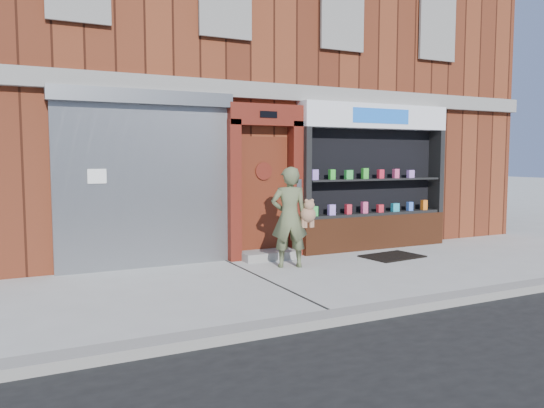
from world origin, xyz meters
TOP-DOWN VIEW (x-y plane):
  - ground at (0.00, 0.00)m, footprint 80.00×80.00m
  - curb at (0.00, -2.15)m, footprint 60.00×0.30m
  - building at (-0.00, 5.99)m, footprint 12.00×8.16m
  - shutter_bay at (-3.00, 1.93)m, footprint 3.10×0.30m
  - red_door_bay at (-0.75, 1.86)m, footprint 1.52×0.58m
  - pharmacy_bay at (1.75, 1.81)m, footprint 3.50×0.41m
  - woman at (-0.74, 0.86)m, footprint 0.83×0.60m
  - doormat at (1.45, 0.80)m, footprint 1.18×0.89m

SIDE VIEW (x-z plane):
  - ground at x=0.00m, z-range 0.00..0.00m
  - doormat at x=1.45m, z-range 0.00..0.03m
  - curb at x=0.00m, z-range 0.00..0.12m
  - woman at x=-0.74m, z-range 0.00..1.75m
  - pharmacy_bay at x=1.75m, z-range -0.13..2.87m
  - red_door_bay at x=-0.75m, z-range 0.01..2.91m
  - shutter_bay at x=-3.00m, z-range 0.20..3.24m
  - building at x=0.00m, z-range 0.00..8.00m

